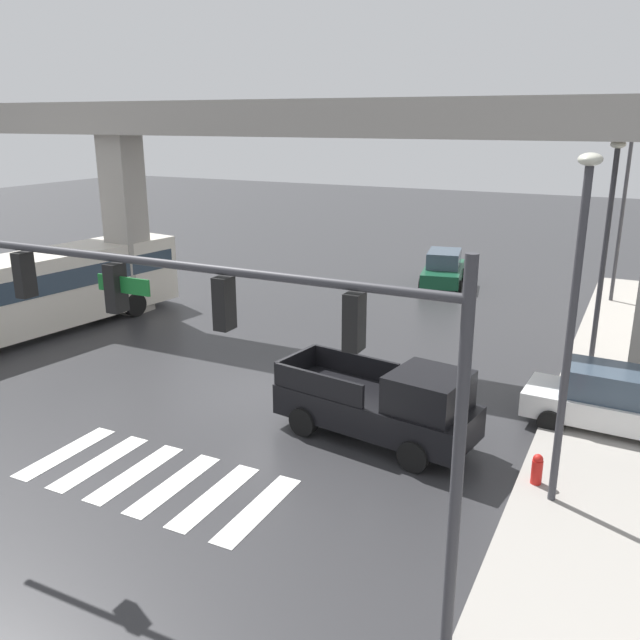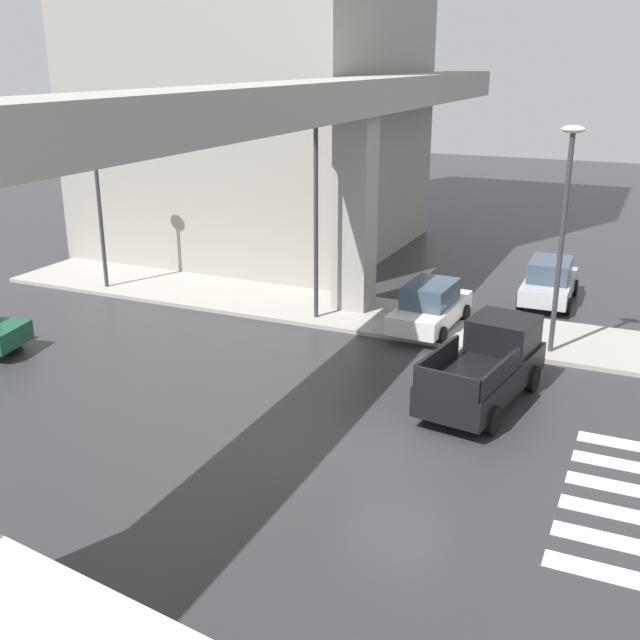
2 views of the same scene
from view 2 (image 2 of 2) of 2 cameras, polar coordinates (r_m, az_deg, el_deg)
The scene contains 11 objects.
ground_plane at distance 18.99m, azimuth 5.68°, elevation -9.81°, with size 120.00×120.00×0.00m, color #2D2D30.
crosswalk_stripes at distance 18.28m, azimuth 22.08°, elevation -12.46°, with size 6.05×2.80×0.01m.
elevated_overpass at distance 18.97m, azimuth -8.71°, elevation 12.91°, with size 51.82×2.13×8.44m.
sidewalk_east at distance 27.74m, azimuth 8.09°, elevation -0.24°, with size 4.00×36.00×0.15m, color #9E9991.
pickup_truck at distance 21.79m, azimuth 12.33°, elevation -3.39°, with size 5.33×2.65×2.08m.
sedan_white at distance 27.10m, azimuth 8.22°, elevation 1.02°, with size 4.38×2.12×1.72m.
sedan_silver at distance 31.18m, azimuth 16.71°, elevation 2.79°, with size 4.35×2.05×1.72m.
street_lamp_near_corner at distance 24.62m, azimuth 17.73°, elevation 7.41°, with size 0.44×0.70×7.24m.
street_lamp_mid_block at distance 26.84m, azimuth -0.31°, elevation 9.20°, with size 0.44×0.70×7.24m.
street_lamp_far_north at distance 31.97m, azimuth -16.28°, elevation 10.03°, with size 0.44×0.70×7.24m.
fire_hydrant at distance 25.39m, azimuth 15.57°, elevation -1.75°, with size 0.24×0.24×0.85m.
Camera 2 is at (-15.85, -5.14, 9.11)m, focal length 42.97 mm.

